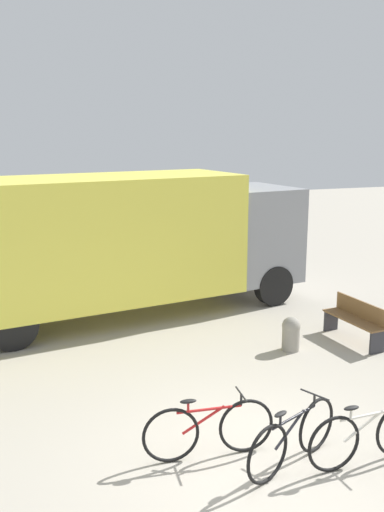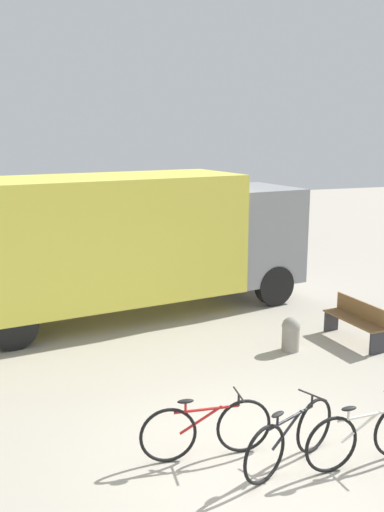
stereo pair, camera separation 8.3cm
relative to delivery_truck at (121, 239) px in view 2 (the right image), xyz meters
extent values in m
plane|color=#A8A091|center=(0.32, -6.54, -1.80)|extent=(60.00, 60.00, 0.00)
cube|color=#EAE04C|center=(-0.76, -0.11, 0.06)|extent=(7.18, 3.31, 2.74)
cube|color=gray|center=(3.55, 0.51, -0.14)|extent=(2.09, 2.50, 2.33)
cylinder|color=black|center=(3.41, 1.52, -1.31)|extent=(1.02, 0.42, 0.99)
cylinder|color=black|center=(3.69, -0.50, -1.31)|extent=(1.02, 0.42, 0.99)
cylinder|color=black|center=(-2.50, -1.39, -1.31)|extent=(1.02, 0.42, 0.99)
cube|color=brown|center=(4.04, -3.29, -1.34)|extent=(0.50, 1.56, 0.04)
cube|color=brown|center=(4.22, -3.28, -1.16)|extent=(0.14, 1.53, 0.38)
cube|color=#2D2D33|center=(4.09, -4.00, -1.58)|extent=(0.34, 0.07, 0.45)
cube|color=#2D2D33|center=(3.99, -2.58, -1.58)|extent=(0.34, 0.07, 0.45)
torus|color=black|center=(-0.78, -6.16, -1.42)|extent=(0.76, 0.12, 0.76)
torus|color=black|center=(0.23, -6.27, -1.42)|extent=(0.76, 0.12, 0.76)
cylinder|color=red|center=(-0.28, -6.22, -1.12)|extent=(0.87, 0.13, 0.04)
cylinder|color=red|center=(-0.35, -6.21, -1.26)|extent=(0.58, 0.10, 0.35)
cylinder|color=red|center=(-0.56, -6.19, -1.06)|extent=(0.03, 0.03, 0.12)
ellipsoid|color=black|center=(-0.56, -6.19, -0.97)|extent=(0.23, 0.11, 0.05)
cylinder|color=black|center=(0.16, -6.26, -1.04)|extent=(0.03, 0.03, 0.16)
cylinder|color=black|center=(0.16, -6.26, -0.96)|extent=(0.07, 0.44, 0.02)
torus|color=black|center=(0.18, -6.98, -1.42)|extent=(0.71, 0.34, 0.76)
torus|color=black|center=(1.12, -6.57, -1.42)|extent=(0.71, 0.34, 0.76)
cylinder|color=black|center=(0.65, -6.78, -1.12)|extent=(0.81, 0.38, 0.04)
cylinder|color=black|center=(0.58, -6.81, -1.26)|extent=(0.55, 0.26, 0.35)
cylinder|color=black|center=(0.40, -6.89, -1.06)|extent=(0.03, 0.03, 0.12)
ellipsoid|color=black|center=(0.40, -6.89, -0.97)|extent=(0.24, 0.17, 0.05)
cylinder|color=black|center=(1.05, -6.60, -1.04)|extent=(0.03, 0.03, 0.16)
cylinder|color=black|center=(1.05, -6.60, -0.96)|extent=(0.20, 0.41, 0.02)
torus|color=black|center=(1.07, -7.06, -1.42)|extent=(0.76, 0.06, 0.76)
cylinder|color=silver|center=(1.58, -7.05, -1.12)|extent=(0.87, 0.05, 0.04)
cylinder|color=silver|center=(1.51, -7.05, -1.26)|extent=(0.58, 0.05, 0.35)
cylinder|color=silver|center=(1.30, -7.05, -1.06)|extent=(0.03, 0.03, 0.12)
ellipsoid|color=black|center=(1.30, -7.05, -0.97)|extent=(0.22, 0.09, 0.05)
cylinder|color=gray|center=(2.60, -3.29, -1.55)|extent=(0.34, 0.34, 0.50)
sphere|color=gray|center=(2.60, -3.29, -1.30)|extent=(0.36, 0.36, 0.36)
camera|label=1|loc=(-2.80, -12.51, 2.42)|focal=40.00mm
camera|label=2|loc=(-2.72, -12.54, 2.42)|focal=40.00mm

